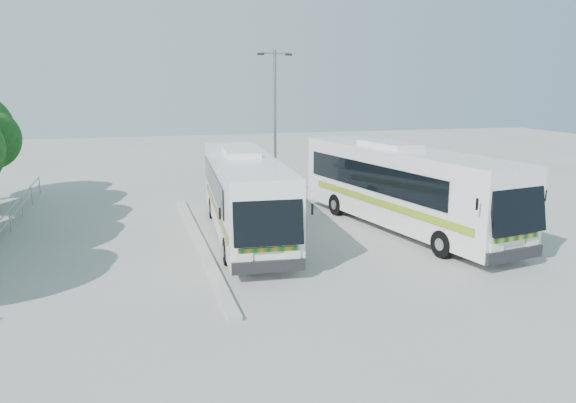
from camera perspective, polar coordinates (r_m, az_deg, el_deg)
name	(u,v)px	position (r m, az deg, el deg)	size (l,w,h in m)	color
ground	(266,252)	(21.62, -2.29, -5.19)	(100.00, 100.00, 0.00)	#A0A09B
kerb_divider	(199,241)	(23.11, -9.03, -4.00)	(0.40, 16.00, 0.15)	#B2B2AD
coach_main	(244,193)	(23.66, -4.47, 0.88)	(3.30, 12.23, 3.36)	white
coach_adjacent	(403,186)	(25.07, 11.57, 1.57)	(4.80, 13.09, 3.56)	white
lamppost	(275,117)	(32.02, -1.32, 8.63)	(2.00, 0.35, 8.17)	gray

